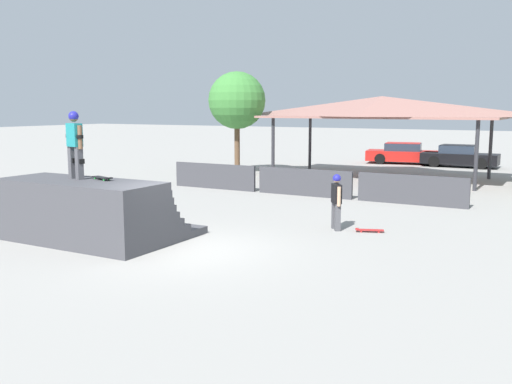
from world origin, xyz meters
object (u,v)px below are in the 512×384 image
(bystander_walking, at_px, (336,197))
(parked_car_black, at_px, (459,157))
(tree_beside_pavilion, at_px, (237,101))
(parked_car_red, at_px, (404,154))
(skateboard_on_ground, at_px, (369,230))
(skater_on_deck, at_px, (75,140))
(skateboard_on_deck, at_px, (103,178))

(bystander_walking, bearing_deg, parked_car_black, -36.63)
(bystander_walking, relative_size, tree_beside_pavilion, 0.30)
(bystander_walking, xyz_separation_m, tree_beside_pavilion, (-9.52, 10.53, 2.82))
(bystander_walking, xyz_separation_m, parked_car_red, (-3.26, 19.91, -0.32))
(tree_beside_pavilion, bearing_deg, bystander_walking, -47.89)
(bystander_walking, height_order, tree_beside_pavilion, tree_beside_pavilion)
(parked_car_black, bearing_deg, tree_beside_pavilion, -136.92)
(bystander_walking, distance_m, parked_car_black, 19.48)
(tree_beside_pavilion, bearing_deg, skateboard_on_ground, -44.92)
(skateboard_on_ground, xyz_separation_m, tree_beside_pavilion, (-10.42, 10.39, 3.68))
(skateboard_on_ground, relative_size, tree_beside_pavilion, 0.15)
(skater_on_deck, xyz_separation_m, parked_car_black, (5.44, 23.82, -1.97))
(parked_car_red, bearing_deg, bystander_walking, -90.48)
(bystander_walking, height_order, parked_car_black, bystander_walking)
(skateboard_on_ground, height_order, parked_car_black, parked_car_black)
(tree_beside_pavilion, relative_size, parked_car_red, 1.09)
(skater_on_deck, height_order, parked_car_red, skater_on_deck)
(skateboard_on_deck, bearing_deg, parked_car_black, 96.58)
(skater_on_deck, distance_m, skateboard_on_deck, 1.19)
(bystander_walking, xyz_separation_m, skateboard_on_ground, (0.90, 0.14, -0.86))
(skater_on_deck, height_order, bystander_walking, skater_on_deck)
(bystander_walking, xyz_separation_m, parked_car_black, (0.01, 19.48, -0.32))
(tree_beside_pavilion, bearing_deg, parked_car_black, 43.20)
(skater_on_deck, relative_size, skateboard_on_deck, 2.19)
(skateboard_on_deck, relative_size, tree_beside_pavilion, 0.15)
(tree_beside_pavilion, height_order, parked_car_black, tree_beside_pavilion)
(skateboard_on_ground, bearing_deg, skater_on_deck, 14.06)
(tree_beside_pavilion, bearing_deg, skateboard_on_deck, -71.84)
(tree_beside_pavilion, height_order, parked_car_red, tree_beside_pavilion)
(parked_car_red, height_order, parked_car_black, same)
(tree_beside_pavilion, relative_size, parked_car_black, 1.25)
(skateboard_on_ground, distance_m, tree_beside_pavilion, 15.17)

